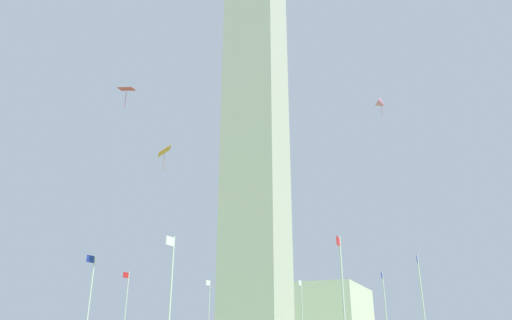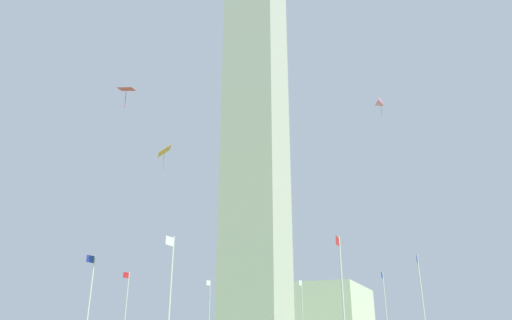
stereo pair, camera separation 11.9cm
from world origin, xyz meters
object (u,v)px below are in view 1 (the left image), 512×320
flagpole_s (302,313)px  flagpole_nw (89,304)px  obelisk_monument (256,105)px  flagpole_ne (343,296)px  flagpole_w (125,310)px  kite_red_diamond (127,89)px  flagpole_sw (209,313)px  flagpole_n (170,296)px  flagpole_e (423,304)px  kite_orange_diamond (164,152)px  distant_building (325,317)px  flagpole_se (386,310)px  kite_pink_delta (381,104)px

flagpole_s → flagpole_nw: same height
obelisk_monument → flagpole_ne: size_ratio=5.98×
flagpole_w → flagpole_nw: (11.45, 4.74, 0.00)m
kite_red_diamond → flagpole_sw: bearing=-175.4°
flagpole_n → flagpole_w: (-16.19, -16.19, 0.00)m
obelisk_monument → flagpole_e: 28.30m
obelisk_monument → flagpole_s: 28.27m
kite_orange_diamond → distant_building: size_ratio=0.11×
flagpole_nw → distant_building: 53.83m
flagpole_sw → kite_red_diamond: (23.32, 1.86, 21.13)m
flagpole_n → distant_building: 58.05m
flagpole_n → kite_red_diamond: (-4.32, -9.59, 21.13)m
flagpole_se → kite_orange_diamond: bearing=-42.3°
flagpole_n → flagpole_e: size_ratio=1.00×
obelisk_monument → flagpole_n: (16.24, 0.00, -23.21)m
flagpole_n → distant_building: distant_building is taller
flagpole_sw → flagpole_w: size_ratio=1.00×
kite_orange_diamond → flagpole_n: bearing=41.0°
flagpole_s → flagpole_sw: 12.39m
flagpole_w → kite_pink_delta: kite_pink_delta is taller
flagpole_nw → flagpole_s: bearing=157.5°
flagpole_nw → kite_red_diamond: 21.22m
flagpole_n → distant_building: (-57.96, -3.35, 0.26)m
flagpole_s → distant_building: bearing=-172.5°
flagpole_w → kite_pink_delta: (7.54, 31.33, 16.65)m
flagpole_s → flagpole_e: bearing=45.0°
flagpole_s → distant_building: 25.79m
obelisk_monument → kite_pink_delta: bearing=63.4°
obelisk_monument → flagpole_sw: size_ratio=5.98×
kite_orange_diamond → flagpole_nw: bearing=-57.8°
kite_pink_delta → distant_building: kite_pink_delta is taller
flagpole_s → kite_orange_diamond: 29.65m
flagpole_ne → kite_red_diamond: (0.42, -21.04, 21.13)m
flagpole_e → distant_building: (-41.76, -19.54, 0.26)m
kite_red_diamond → flagpole_e: bearing=114.7°
flagpole_sw → kite_red_diamond: size_ratio=3.97×
obelisk_monument → flagpole_e: bearing=89.8°
obelisk_monument → flagpole_ne: 28.32m
obelisk_monument → flagpole_nw: (11.50, -11.45, -23.21)m
obelisk_monument → kite_red_diamond: bearing=-38.8°
obelisk_monument → flagpole_e: obelisk_monument is taller
obelisk_monument → flagpole_n: size_ratio=5.98×
obelisk_monument → flagpole_se: obelisk_monument is taller
flagpole_n → flagpole_w: size_ratio=1.00×
flagpole_ne → distant_building: distant_building is taller
flagpole_n → kite_pink_delta: 24.11m
flagpole_se → flagpole_w: same height
flagpole_ne → flagpole_sw: same height
flagpole_n → kite_red_diamond: 23.61m
flagpole_se → kite_orange_diamond: size_ratio=3.59×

